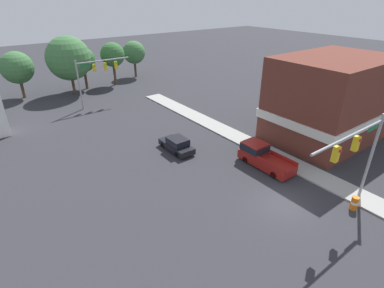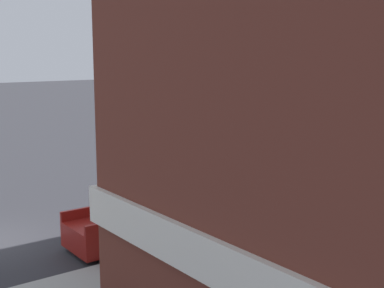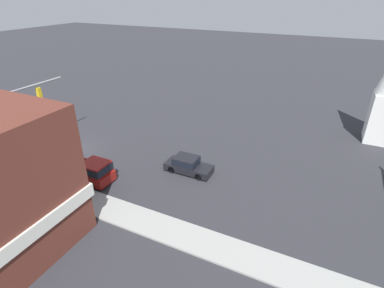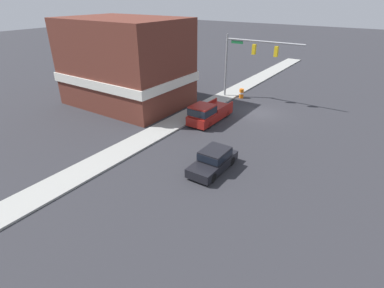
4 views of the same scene
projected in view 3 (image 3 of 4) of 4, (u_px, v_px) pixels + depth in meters
name	position (u px, v px, depth m)	size (l,w,h in m)	color
ground_plane	(74.00, 151.00, 30.68)	(200.00, 200.00, 0.00)	#2D2D33
sidewalk_curb	(25.00, 178.00, 26.09)	(2.40, 60.00, 0.14)	#9E9E99
near_signal_assembly	(12.00, 108.00, 26.91)	(8.65, 0.49, 7.14)	gray
car_lead	(188.00, 164.00, 26.81)	(1.78, 4.29, 1.49)	black
pickup_truck_parked	(88.00, 170.00, 25.59)	(2.00, 5.53, 1.96)	black
construction_barrel	(15.00, 156.00, 28.66)	(0.54, 0.54, 1.09)	orange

